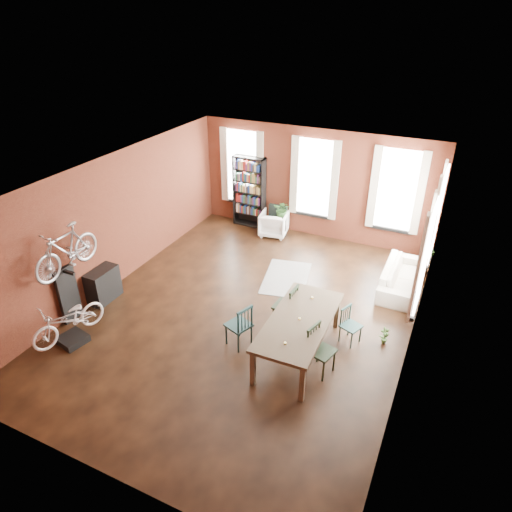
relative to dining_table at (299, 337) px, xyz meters
The scene contains 19 objects.
room 2.54m from the dining_table, 133.07° to the left, with size 9.00×9.04×3.22m.
dining_table is the anchor object (origin of this frame).
dining_chair_a 1.23m from the dining_table, 168.51° to the right, with size 0.45×0.45×0.98m, color #173334.
dining_chair_b 0.98m from the dining_table, 127.90° to the left, with size 0.45×0.45×0.98m, color black.
dining_chair_c 0.64m from the dining_table, 28.09° to the right, with size 0.46×0.46×0.99m, color black.
dining_chair_d 1.16m from the dining_table, 43.51° to the left, with size 0.37×0.37×0.80m, color #1B3D3A.
bookshelf 6.20m from the dining_table, 124.93° to the left, with size 1.00×0.32×2.20m, color black.
white_armchair 5.36m from the dining_table, 118.43° to the left, with size 0.78×0.73×0.80m, color white.
cream_sofa 3.64m from the dining_table, 66.99° to the left, with size 2.08×0.61×0.81m, color beige.
striped_rug 2.89m from the dining_table, 116.46° to the left, with size 1.09×1.74×0.01m, color black.
bike_trainer 4.66m from the dining_table, 158.98° to the right, with size 0.51×0.51×0.15m, color black.
bike_wall_rack 5.04m from the dining_table, 167.98° to the right, with size 0.16×0.60×1.30m, color black.
console_table 4.81m from the dining_table, behind, with size 0.40×0.80×0.80m, color black.
plant_stand 5.34m from the dining_table, 115.91° to the left, with size 0.27×0.27×0.54m, color black.
plant_by_sofa 4.74m from the dining_table, 67.12° to the left, with size 0.41×0.74×0.33m, color #2A5522.
plant_small 1.86m from the dining_table, 34.69° to the left, with size 0.20×0.39×0.14m, color #396327.
bicycle_floor 4.67m from the dining_table, 159.04° to the right, with size 0.55×0.83×1.58m, color silver.
bicycle_hung 5.09m from the dining_table, 167.35° to the right, with size 0.47×1.00×1.66m, color #A5A8AD.
plant_on_stand 5.38m from the dining_table, 115.82° to the left, with size 0.50×0.55×0.43m, color #2B5622.
Camera 1 is at (3.77, -7.49, 6.18)m, focal length 32.00 mm.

